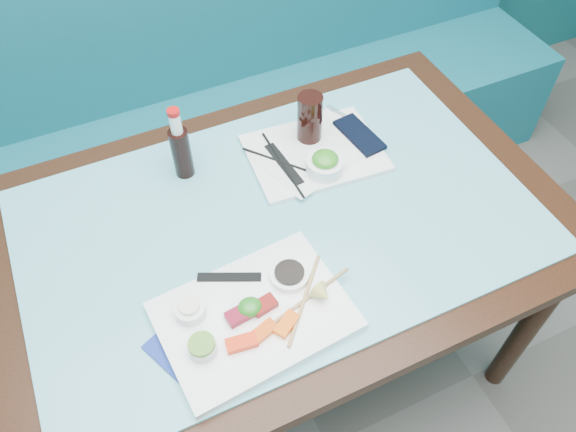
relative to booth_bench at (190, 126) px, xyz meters
name	(u,v)px	position (x,y,z in m)	size (l,w,h in m)	color
booth_bench	(190,126)	(0.00, 0.00, 0.00)	(3.00, 0.56, 1.17)	#105B69
dining_table	(280,242)	(0.00, -0.84, 0.29)	(1.40, 0.90, 0.75)	black
glass_top	(280,220)	(0.00, -0.84, 0.38)	(1.22, 0.76, 0.01)	#5EACBC
sashimi_plate	(254,316)	(-0.16, -1.06, 0.39)	(0.39, 0.28, 0.02)	white
salmon_left	(242,343)	(-0.21, -1.12, 0.41)	(0.06, 0.03, 0.02)	red
salmon_mid	(263,331)	(-0.16, -1.11, 0.41)	(0.06, 0.03, 0.01)	#E24809
salmon_right	(287,324)	(-0.11, -1.12, 0.41)	(0.06, 0.03, 0.01)	#FF580A
tuna_left	(240,315)	(-0.19, -1.06, 0.41)	(0.06, 0.03, 0.02)	maroon
tuna_right	(264,305)	(-0.13, -1.06, 0.41)	(0.05, 0.03, 0.02)	maroon
seaweed_garnish	(250,307)	(-0.16, -1.05, 0.42)	(0.05, 0.05, 0.03)	#23741A
ramekin_wasabi	(203,348)	(-0.28, -1.10, 0.42)	(0.06, 0.06, 0.02)	silver
wasabi_fill	(201,344)	(-0.28, -1.10, 0.43)	(0.05, 0.05, 0.01)	#59912E
ramekin_ginger	(190,311)	(-0.28, -1.01, 0.42)	(0.06, 0.06, 0.03)	white
ginger_fill	(189,306)	(-0.28, -1.01, 0.43)	(0.04, 0.04, 0.01)	white
soy_dish	(289,275)	(-0.05, -1.01, 0.41)	(0.09, 0.09, 0.02)	white
soy_fill	(289,272)	(-0.05, -1.01, 0.42)	(0.07, 0.07, 0.01)	black
lemon_wedge	(323,294)	(-0.01, -1.09, 0.43)	(0.04, 0.04, 0.04)	#DAD267
chopstick_sleeve	(229,277)	(-0.17, -0.96, 0.41)	(0.14, 0.02, 0.00)	black
wooden_chopstick_a	(304,299)	(-0.05, -1.08, 0.41)	(0.01, 0.01, 0.23)	tan
wooden_chopstick_b	(309,297)	(-0.04, -1.08, 0.41)	(0.01, 0.01, 0.23)	#A17A4B
serving_tray	(315,153)	(0.18, -0.68, 0.39)	(0.35, 0.26, 0.01)	white
paper_placemat	(315,151)	(0.18, -0.68, 0.40)	(0.29, 0.20, 0.00)	white
seaweed_bowl	(325,166)	(0.17, -0.75, 0.42)	(0.10, 0.10, 0.04)	white
seaweed_salad	(325,159)	(0.17, -0.75, 0.44)	(0.07, 0.07, 0.03)	#30831E
cola_glass	(310,118)	(0.19, -0.62, 0.46)	(0.07, 0.07, 0.14)	black
navy_pouch	(359,135)	(0.31, -0.68, 0.40)	(0.07, 0.16, 0.01)	black
fork	(339,113)	(0.30, -0.57, 0.40)	(0.01, 0.01, 0.08)	silver
black_chopstick_a	(282,164)	(0.08, -0.69, 0.40)	(0.01, 0.01, 0.25)	black
black_chopstick_b	(285,163)	(0.08, -0.69, 0.40)	(0.01, 0.01, 0.25)	black
tray_sleeve	(284,164)	(0.08, -0.69, 0.40)	(0.03, 0.17, 0.00)	black
cola_bottle_body	(182,153)	(-0.16, -0.59, 0.45)	(0.05, 0.05, 0.14)	black
cola_bottle_neck	(175,123)	(-0.16, -0.59, 0.55)	(0.03, 0.03, 0.06)	white
cola_bottle_cap	(173,112)	(-0.16, -0.59, 0.59)	(0.03, 0.03, 0.01)	#B90C0B
blue_napkin	(197,344)	(-0.29, -1.07, 0.39)	(0.16, 0.16, 0.01)	navy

